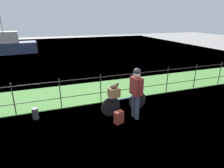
% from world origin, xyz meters
% --- Properties ---
extents(ground_plane, '(60.00, 60.00, 0.00)m').
position_xyz_m(ground_plane, '(0.00, 0.00, 0.00)').
color(ground_plane, '#9E9993').
extents(grass_strip, '(27.00, 2.40, 0.03)m').
position_xyz_m(grass_strip, '(0.00, 2.97, 0.01)').
color(grass_strip, '#569342').
rests_on(grass_strip, ground).
extents(harbor_water, '(30.00, 30.00, 0.00)m').
position_xyz_m(harbor_water, '(0.00, 11.94, 0.00)').
color(harbor_water, '#426684').
rests_on(harbor_water, ground).
extents(iron_fence, '(18.04, 0.04, 1.13)m').
position_xyz_m(iron_fence, '(0.00, 1.84, 0.65)').
color(iron_fence, '#28231E').
rests_on(iron_fence, ground).
extents(bicycle_main, '(1.72, 0.26, 0.68)m').
position_xyz_m(bicycle_main, '(0.51, 0.75, 0.36)').
color(bicycle_main, black).
rests_on(bicycle_main, ground).
extents(wooden_crate, '(0.36, 0.32, 0.29)m').
position_xyz_m(wooden_crate, '(0.12, 0.70, 0.82)').
color(wooden_crate, brown).
rests_on(wooden_crate, bicycle_main).
extents(terrier_dog, '(0.32, 0.17, 0.18)m').
position_xyz_m(terrier_dog, '(0.14, 0.71, 1.04)').
color(terrier_dog, '#4C3D2D').
rests_on(terrier_dog, wooden_crate).
extents(cyclist_person, '(0.30, 0.54, 1.68)m').
position_xyz_m(cyclist_person, '(0.72, 0.32, 1.00)').
color(cyclist_person, '#383D51').
rests_on(cyclist_person, ground).
extents(backpack_on_paving, '(0.32, 0.27, 0.40)m').
position_xyz_m(backpack_on_paving, '(0.08, 0.17, 0.20)').
color(backpack_on_paving, maroon).
rests_on(backpack_on_paving, ground).
extents(mooring_bollard, '(0.20, 0.20, 0.37)m').
position_xyz_m(mooring_bollard, '(-2.37, 1.34, 0.19)').
color(mooring_bollard, '#38383D').
rests_on(mooring_bollard, ground).
extents(moored_boat_near, '(5.33, 2.20, 3.54)m').
position_xyz_m(moored_boat_near, '(-5.09, 14.57, 0.72)').
color(moored_boat_near, '#2D3856').
rests_on(moored_boat_near, ground).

